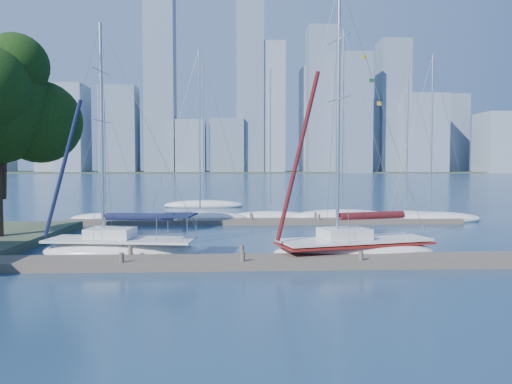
{
  "coord_description": "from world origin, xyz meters",
  "views": [
    {
      "loc": [
        -0.39,
        -21.53,
        4.39
      ],
      "look_at": [
        0.79,
        4.0,
        3.05
      ],
      "focal_mm": 35.0,
      "sensor_mm": 36.0,
      "label": 1
    }
  ],
  "objects": [
    {
      "name": "bg_boat_3",
      "position": [
        8.46,
        18.53,
        0.31
      ],
      "size": [
        8.59,
        5.7,
        15.63
      ],
      "rotation": [
        0.0,
        0.0,
        -0.42
      ],
      "color": "silver",
      "rests_on": "ground"
    },
    {
      "name": "bg_boat_1",
      "position": [
        -3.04,
        18.34,
        0.27
      ],
      "size": [
        7.55,
        2.31,
        13.93
      ],
      "rotation": [
        0.0,
        0.0,
        0.02
      ],
      "color": "silver",
      "rests_on": "ground"
    },
    {
      "name": "far_dock",
      "position": [
        2.0,
        16.0,
        0.18
      ],
      "size": [
        30.0,
        1.8,
        0.36
      ],
      "primitive_type": "cube",
      "color": "brown",
      "rests_on": "ground"
    },
    {
      "name": "near_dock",
      "position": [
        0.0,
        0.0,
        0.2
      ],
      "size": [
        26.0,
        2.0,
        0.4
      ],
      "primitive_type": "cube",
      "color": "brown",
      "rests_on": "ground"
    },
    {
      "name": "bg_boat_0",
      "position": [
        -10.58,
        18.66,
        0.22
      ],
      "size": [
        5.88,
        3.66,
        9.86
      ],
      "rotation": [
        0.0,
        0.0,
        0.35
      ],
      "color": "silver",
      "rests_on": "ground"
    },
    {
      "name": "sailboat_navy",
      "position": [
        -5.77,
        2.56,
        0.95
      ],
      "size": [
        7.85,
        3.44,
        11.67
      ],
      "rotation": [
        0.0,
        0.0,
        -0.13
      ],
      "color": "silver",
      "rests_on": "ground"
    },
    {
      "name": "far_shore",
      "position": [
        0.0,
        320.0,
        0.0
      ],
      "size": [
        800.0,
        100.0,
        1.5
      ],
      "primitive_type": "cube",
      "color": "#38472D",
      "rests_on": "ground"
    },
    {
      "name": "bg_boat_5",
      "position": [
        15.11,
        16.86,
        0.27
      ],
      "size": [
        8.46,
        5.3,
        13.37
      ],
      "rotation": [
        0.0,
        0.0,
        0.4
      ],
      "color": "silver",
      "rests_on": "ground"
    },
    {
      "name": "bg_boat_2",
      "position": [
        2.65,
        19.26,
        0.24
      ],
      "size": [
        7.0,
        4.64,
        12.64
      ],
      "rotation": [
        0.0,
        0.0,
        -0.43
      ],
      "color": "silver",
      "rests_on": "ground"
    },
    {
      "name": "bg_boat_6",
      "position": [
        -3.52,
        31.37,
        0.28
      ],
      "size": [
        8.73,
        4.53,
        15.26
      ],
      "rotation": [
        0.0,
        0.0,
        -0.28
      ],
      "color": "silver",
      "rests_on": "ground"
    },
    {
      "name": "skyline",
      "position": [
        21.74,
        290.07,
        34.93
      ],
      "size": [
        502.34,
        51.31,
        112.45
      ],
      "color": "slate",
      "rests_on": "ground"
    },
    {
      "name": "sailboat_maroon",
      "position": [
        5.37,
        1.83,
        1.11
      ],
      "size": [
        8.18,
        4.44,
        13.42
      ],
      "rotation": [
        0.0,
        0.0,
        0.26
      ],
      "color": "silver",
      "rests_on": "ground"
    },
    {
      "name": "bg_boat_4",
      "position": [
        13.73,
        18.42,
        0.27
      ],
      "size": [
        6.69,
        3.63,
        12.97
      ],
      "rotation": [
        0.0,
        0.0,
        -0.25
      ],
      "color": "silver",
      "rests_on": "ground"
    },
    {
      "name": "ground",
      "position": [
        0.0,
        0.0,
        0.0
      ],
      "size": [
        700.0,
        700.0,
        0.0
      ],
      "primitive_type": "plane",
      "color": "navy",
      "rests_on": "ground"
    }
  ]
}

